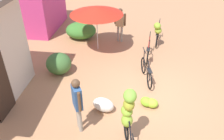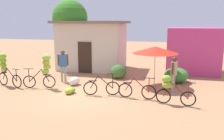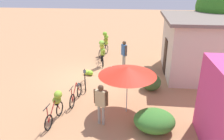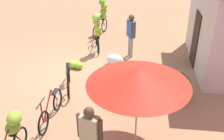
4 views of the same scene
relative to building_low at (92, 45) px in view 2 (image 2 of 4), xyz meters
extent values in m
plane|color=#AE7B53|center=(1.50, -5.94, -1.67)|extent=(60.00, 60.00, 0.00)
cube|color=beige|center=(0.00, 0.00, -0.10)|extent=(4.23, 3.06, 3.14)
cube|color=#72665B|center=(0.00, 0.00, 1.55)|extent=(4.73, 3.56, 0.16)
cube|color=#332319|center=(0.00, -1.55, -0.67)|extent=(0.90, 0.06, 2.00)
cube|color=#CC3C7E|center=(6.65, 0.42, -0.24)|extent=(3.20, 2.80, 2.87)
cylinder|color=brown|center=(-2.37, 1.73, -0.30)|extent=(0.39, 0.39, 2.75)
sphere|color=#367C22|center=(-2.37, 1.73, 1.89)|extent=(2.71, 2.71, 2.71)
ellipsoid|color=#3C662F|center=(2.40, -2.45, -1.26)|extent=(0.95, 0.97, 0.83)
ellipsoid|color=#3B7D2F|center=(5.65, -2.51, -1.28)|extent=(1.30, 1.52, 0.78)
cylinder|color=beige|center=(4.54, -3.58, -0.69)|extent=(0.04, 0.04, 1.96)
cone|color=red|center=(4.54, -3.58, 0.18)|extent=(2.31, 2.31, 0.35)
torus|color=black|center=(-2.07, -5.67, -1.34)|extent=(0.66, 0.22, 0.67)
torus|color=black|center=(-3.07, -5.41, -1.34)|extent=(0.66, 0.22, 0.67)
cylinder|color=black|center=(-2.90, -5.45, -1.03)|extent=(0.39, 0.13, 0.62)
cylinder|color=black|center=(-2.40, -5.59, -1.03)|extent=(0.68, 0.21, 0.63)
cylinder|color=black|center=(-2.07, -5.67, -0.73)|extent=(0.49, 0.16, 0.03)
cylinder|color=black|center=(-2.07, -5.67, -1.03)|extent=(0.04, 0.04, 0.61)
cube|color=black|center=(-2.97, -5.44, -0.97)|extent=(0.38, 0.23, 0.02)
ellipsoid|color=#95BE36|center=(-2.95, -5.42, -0.81)|extent=(0.48, 0.46, 0.30)
ellipsoid|color=olive|center=(-2.97, -5.43, -0.59)|extent=(0.47, 0.44, 0.26)
ellipsoid|color=#7AB22D|center=(-3.00, -5.40, -0.37)|extent=(0.40, 0.32, 0.29)
ellipsoid|color=#77BE29|center=(-2.92, -5.48, -0.13)|extent=(0.41, 0.33, 0.30)
torus|color=black|center=(-1.45, -5.54, -1.35)|extent=(0.63, 0.20, 0.64)
torus|color=black|center=(-0.49, -5.30, -1.35)|extent=(0.63, 0.20, 0.64)
cylinder|color=black|center=(-0.66, -5.34, -1.03)|extent=(0.37, 0.13, 0.66)
cylinder|color=black|center=(-1.14, -5.46, -1.03)|extent=(0.66, 0.20, 0.67)
cylinder|color=black|center=(-1.45, -5.54, -0.70)|extent=(0.49, 0.15, 0.03)
cylinder|color=black|center=(-1.45, -5.54, -1.02)|extent=(0.04, 0.04, 0.66)
cube|color=black|center=(-0.59, -5.33, -1.01)|extent=(0.38, 0.22, 0.02)
ellipsoid|color=#88AE32|center=(-0.67, -5.32, -0.83)|extent=(0.40, 0.34, 0.32)
ellipsoid|color=#89B632|center=(-0.57, -5.30, -0.60)|extent=(0.45, 0.40, 0.27)
ellipsoid|color=#9A9E2A|center=(-0.58, -5.35, -0.37)|extent=(0.39, 0.33, 0.29)
ellipsoid|color=#82BD3B|center=(-0.54, -5.36, -0.13)|extent=(0.44, 0.36, 0.30)
torus|color=black|center=(2.86, -5.69, -1.35)|extent=(0.63, 0.20, 0.64)
torus|color=black|center=(1.89, -5.93, -1.35)|extent=(0.63, 0.20, 0.64)
cylinder|color=black|center=(2.06, -5.89, -1.06)|extent=(0.38, 0.13, 0.60)
cylinder|color=black|center=(2.54, -5.77, -1.06)|extent=(0.67, 0.20, 0.61)
cylinder|color=black|center=(2.86, -5.69, -0.69)|extent=(0.49, 0.15, 0.03)
cylinder|color=black|center=(2.86, -5.69, -1.02)|extent=(0.04, 0.04, 0.66)
cube|color=black|center=(1.98, -5.91, -1.01)|extent=(0.38, 0.22, 0.02)
torus|color=black|center=(4.48, -5.91, -1.35)|extent=(0.64, 0.09, 0.64)
torus|color=black|center=(3.46, -5.85, -1.35)|extent=(0.64, 0.09, 0.64)
cylinder|color=maroon|center=(3.64, -5.86, -1.07)|extent=(0.39, 0.06, 0.59)
cylinder|color=maroon|center=(4.15, -5.89, -1.07)|extent=(0.69, 0.08, 0.60)
cylinder|color=black|center=(4.48, -5.91, -0.73)|extent=(0.50, 0.06, 0.03)
cylinder|color=maroon|center=(4.48, -5.91, -1.04)|extent=(0.04, 0.04, 0.62)
cube|color=black|center=(3.57, -5.86, -1.00)|extent=(0.37, 0.16, 0.02)
torus|color=black|center=(6.05, -6.38, -1.37)|extent=(0.60, 0.12, 0.60)
torus|color=black|center=(5.10, -6.27, -1.37)|extent=(0.60, 0.12, 0.60)
cylinder|color=maroon|center=(5.26, -6.29, -1.09)|extent=(0.37, 0.08, 0.58)
cylinder|color=maroon|center=(5.74, -6.34, -1.09)|extent=(0.64, 0.11, 0.59)
cylinder|color=black|center=(6.05, -6.38, -0.71)|extent=(0.50, 0.09, 0.03)
cylinder|color=maroon|center=(6.05, -6.38, -1.04)|extent=(0.04, 0.04, 0.65)
cube|color=black|center=(5.19, -6.28, -1.04)|extent=(0.37, 0.18, 0.02)
ellipsoid|color=#8BA42E|center=(5.23, -6.30, -0.88)|extent=(0.43, 0.35, 0.29)
ellipsoid|color=#8DB631|center=(5.20, -6.23, -0.65)|extent=(0.44, 0.37, 0.30)
ellipsoid|color=#97C030|center=(0.88, -6.03, -1.53)|extent=(0.48, 0.51, 0.28)
ellipsoid|color=#86C62A|center=(0.92, -5.85, -1.53)|extent=(0.52, 0.53, 0.28)
ellipsoid|color=silver|center=(0.51, -4.50, -1.45)|extent=(0.64, 0.80, 0.44)
cylinder|color=gray|center=(-0.43, -4.01, -1.25)|extent=(0.11, 0.11, 0.85)
cylinder|color=gray|center=(-0.27, -3.92, -1.25)|extent=(0.11, 0.11, 0.85)
cube|color=#33598C|center=(-0.35, -3.96, -0.49)|extent=(0.45, 0.37, 0.67)
cylinder|color=brown|center=(-0.57, -4.09, -0.45)|extent=(0.08, 0.08, 0.60)
cylinder|color=brown|center=(-0.13, -3.84, -0.45)|extent=(0.08, 0.08, 0.60)
sphere|color=brown|center=(-0.35, -3.96, -0.04)|extent=(0.23, 0.23, 0.23)
cylinder|color=gray|center=(5.46, -4.58, -1.27)|extent=(0.11, 0.11, 0.81)
cylinder|color=gray|center=(5.52, -4.41, -1.27)|extent=(0.11, 0.11, 0.81)
cube|color=tan|center=(5.49, -4.50, -0.55)|extent=(0.31, 0.44, 0.64)
cylinder|color=#4C3321|center=(5.42, -4.74, -0.51)|extent=(0.08, 0.08, 0.57)
cylinder|color=#4C3321|center=(5.56, -4.26, -0.51)|extent=(0.08, 0.08, 0.57)
sphere|color=#4C3321|center=(5.49, -4.50, -0.12)|extent=(0.22, 0.22, 0.22)
camera|label=1|loc=(-4.91, -5.51, 3.48)|focal=37.32mm
camera|label=2|loc=(5.32, -15.64, 1.57)|focal=38.08mm
camera|label=3|loc=(12.66, -3.33, 3.57)|focal=36.03mm
camera|label=4|loc=(9.53, -3.58, 3.07)|focal=42.67mm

